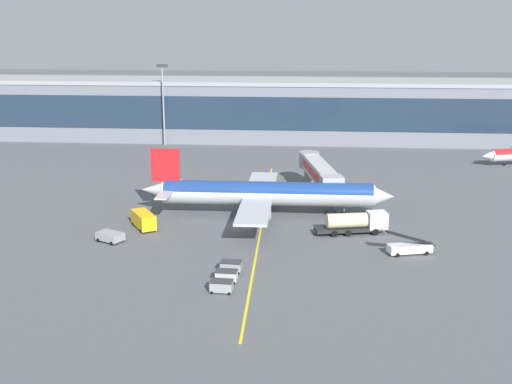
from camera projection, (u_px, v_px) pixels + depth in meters
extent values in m
plane|color=#515459|center=(243.00, 226.00, 100.05)|extent=(700.00, 700.00, 0.00)
cube|color=yellow|center=(262.00, 223.00, 101.74)|extent=(2.14, 79.99, 0.01)
cube|color=slate|center=(260.00, 111.00, 175.13)|extent=(183.65, 20.92, 15.20)
cube|color=#1E2D42|center=(256.00, 114.00, 164.79)|extent=(178.14, 0.16, 8.51)
cube|color=#99999E|center=(260.00, 81.00, 173.09)|extent=(187.32, 21.34, 1.00)
cylinder|color=#B2B7BC|center=(268.00, 194.00, 104.71)|extent=(34.60, 3.95, 3.64)
cylinder|color=navy|center=(268.00, 192.00, 104.63)|extent=(33.91, 3.80, 3.49)
cone|color=#B2B7BC|center=(383.00, 196.00, 103.34)|extent=(3.67, 3.49, 3.46)
cone|color=#B2B7BC|center=(154.00, 190.00, 106.01)|extent=(4.40, 3.13, 3.09)
cube|color=red|center=(165.00, 165.00, 104.81)|extent=(4.74, 0.40, 5.46)
cube|color=#B2B7BC|center=(174.00, 184.00, 109.29)|extent=(2.05, 5.84, 0.24)
cube|color=#B2B7BC|center=(164.00, 195.00, 102.27)|extent=(2.05, 5.84, 0.24)
cube|color=#B2B7BC|center=(262.00, 182.00, 113.65)|extent=(4.93, 14.56, 0.40)
cube|color=#B2B7BC|center=(254.00, 211.00, 96.13)|extent=(4.93, 14.56, 0.40)
cylinder|color=#939399|center=(267.00, 193.00, 111.39)|extent=(2.82, 2.03, 2.00)
cylinder|color=#939399|center=(262.00, 215.00, 98.91)|extent=(2.82, 2.03, 2.00)
cylinder|color=black|center=(344.00, 214.00, 104.59)|extent=(1.00, 0.41, 1.00)
cylinder|color=slate|center=(344.00, 209.00, 104.36)|extent=(0.20, 0.20, 1.84)
cylinder|color=black|center=(256.00, 210.00, 107.24)|extent=(1.00, 0.41, 1.00)
cylinder|color=slate|center=(256.00, 204.00, 107.01)|extent=(0.20, 0.20, 1.84)
cylinder|color=black|center=(254.00, 215.00, 104.08)|extent=(1.00, 0.41, 1.00)
cylinder|color=slate|center=(254.00, 210.00, 103.85)|extent=(0.20, 0.20, 1.84)
cube|color=#B2B7BC|center=(319.00, 171.00, 115.29)|extent=(6.74, 20.61, 2.80)
cube|color=red|center=(320.00, 171.00, 115.29)|extent=(6.25, 17.43, 1.54)
cube|color=#9EA3A8|center=(332.00, 185.00, 105.46)|extent=(4.13, 3.81, 2.94)
cylinder|color=#4C4C51|center=(331.00, 203.00, 106.26)|extent=(0.70, 0.70, 3.56)
cube|color=#262628|center=(331.00, 213.00, 106.67)|extent=(2.10, 2.10, 0.30)
cylinder|color=gray|center=(309.00, 160.00, 125.11)|extent=(3.90, 3.90, 3.08)
cylinder|color=gray|center=(309.00, 176.00, 125.91)|extent=(1.80, 1.80, 3.56)
cube|color=#232326|center=(348.00, 229.00, 96.28)|extent=(10.30, 4.57, 0.50)
cube|color=silver|center=(377.00, 220.00, 96.52)|extent=(3.27, 3.04, 2.50)
cube|color=black|center=(385.00, 216.00, 96.55)|extent=(0.65, 2.28, 1.12)
cylinder|color=beige|center=(347.00, 220.00, 95.91)|extent=(6.33, 3.43, 2.20)
cylinder|color=black|center=(370.00, 227.00, 97.96)|extent=(1.05, 0.56, 1.00)
cylinder|color=black|center=(375.00, 232.00, 95.69)|extent=(1.05, 0.56, 1.00)
cylinder|color=black|center=(344.00, 228.00, 97.45)|extent=(1.05, 0.56, 1.00)
cylinder|color=black|center=(348.00, 233.00, 95.17)|extent=(1.05, 0.56, 1.00)
cylinder|color=black|center=(330.00, 229.00, 97.18)|extent=(1.05, 0.56, 1.00)
cylinder|color=black|center=(334.00, 234.00, 94.91)|extent=(1.05, 0.56, 1.00)
cube|color=gray|center=(110.00, 236.00, 92.72)|extent=(4.44, 3.84, 1.10)
cube|color=black|center=(105.00, 234.00, 93.17)|extent=(2.16, 2.45, 0.33)
cylinder|color=black|center=(99.00, 240.00, 92.73)|extent=(0.65, 0.51, 0.60)
cylinder|color=black|center=(109.00, 236.00, 94.40)|extent=(0.65, 0.51, 0.60)
cylinder|color=black|center=(112.00, 243.00, 91.31)|extent=(0.65, 0.51, 0.60)
cylinder|color=black|center=(122.00, 239.00, 92.98)|extent=(0.65, 0.51, 0.60)
cube|color=white|center=(410.00, 248.00, 87.73)|extent=(6.29, 3.44, 1.10)
cube|color=black|center=(410.00, 238.00, 87.36)|extent=(7.00, 3.13, 2.38)
cylinder|color=black|center=(421.00, 249.00, 89.06)|extent=(0.65, 0.40, 0.60)
cylinder|color=black|center=(426.00, 253.00, 87.43)|extent=(0.65, 0.40, 0.60)
cylinder|color=black|center=(392.00, 251.00, 88.30)|extent=(0.65, 0.40, 0.60)
cylinder|color=black|center=(397.00, 255.00, 86.68)|extent=(0.65, 0.40, 0.60)
cube|color=yellow|center=(144.00, 220.00, 98.73)|extent=(5.02, 6.14, 2.20)
cube|color=black|center=(141.00, 215.00, 99.88)|extent=(2.83, 2.82, 0.66)
cylinder|color=black|center=(133.00, 224.00, 100.30)|extent=(0.53, 0.64, 0.60)
cylinder|color=black|center=(146.00, 222.00, 101.21)|extent=(0.53, 0.64, 0.60)
cylinder|color=black|center=(141.00, 231.00, 96.80)|extent=(0.53, 0.64, 0.60)
cylinder|color=black|center=(154.00, 229.00, 97.71)|extent=(0.53, 0.64, 0.60)
cube|color=gray|center=(222.00, 286.00, 75.21)|extent=(2.68, 1.64, 1.10)
cube|color=#333338|center=(222.00, 281.00, 75.03)|extent=(2.73, 1.67, 0.10)
cylinder|color=black|center=(212.00, 293.00, 74.77)|extent=(0.37, 0.14, 0.36)
cylinder|color=black|center=(214.00, 288.00, 76.21)|extent=(0.37, 0.14, 0.36)
cylinder|color=black|center=(229.00, 294.00, 74.49)|extent=(0.37, 0.14, 0.36)
cylinder|color=black|center=(231.00, 289.00, 75.93)|extent=(0.37, 0.14, 0.36)
cube|color=#B2B7BC|center=(227.00, 276.00, 78.28)|extent=(2.68, 1.64, 1.10)
cube|color=#333338|center=(226.00, 271.00, 78.10)|extent=(2.73, 1.67, 0.10)
cylinder|color=black|center=(217.00, 282.00, 77.84)|extent=(0.37, 0.14, 0.36)
cylinder|color=black|center=(219.00, 278.00, 79.27)|extent=(0.37, 0.14, 0.36)
cylinder|color=black|center=(234.00, 283.00, 77.56)|extent=(0.37, 0.14, 0.36)
cylinder|color=black|center=(236.00, 278.00, 79.00)|extent=(0.37, 0.14, 0.36)
cube|color=gray|center=(231.00, 267.00, 81.34)|extent=(2.68, 1.64, 1.10)
cube|color=#333338|center=(231.00, 261.00, 81.17)|extent=(2.73, 1.67, 0.10)
cylinder|color=black|center=(222.00, 272.00, 80.90)|extent=(0.37, 0.14, 0.36)
cylinder|color=black|center=(224.00, 268.00, 82.34)|extent=(0.37, 0.14, 0.36)
cylinder|color=black|center=(238.00, 273.00, 80.63)|extent=(0.37, 0.14, 0.36)
cylinder|color=black|center=(240.00, 269.00, 82.06)|extent=(0.37, 0.14, 0.36)
cone|color=silver|center=(488.00, 156.00, 141.83)|extent=(3.19, 3.10, 2.49)
cylinder|color=black|center=(505.00, 164.00, 143.12)|extent=(0.67, 0.41, 0.62)
cylinder|color=slate|center=(505.00, 162.00, 142.99)|extent=(0.12, 0.12, 1.03)
cylinder|color=gray|center=(163.00, 107.00, 164.92)|extent=(0.44, 0.44, 20.00)
cube|color=#333338|center=(162.00, 66.00, 162.30)|extent=(2.80, 0.50, 0.80)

